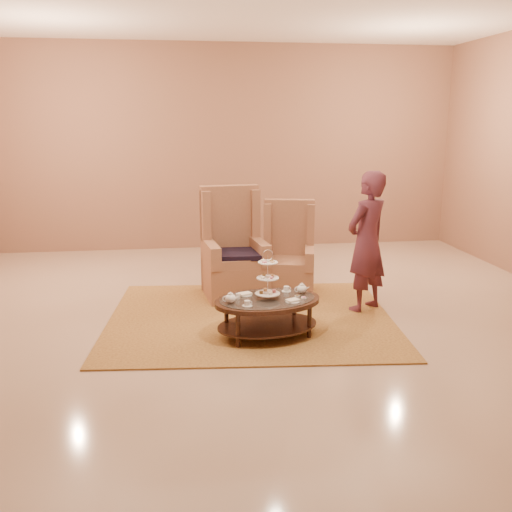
{
  "coord_description": "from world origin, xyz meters",
  "views": [
    {
      "loc": [
        -0.9,
        -6.02,
        2.24
      ],
      "look_at": [
        -0.04,
        0.2,
        0.73
      ],
      "focal_mm": 40.0,
      "sensor_mm": 36.0,
      "label": 1
    }
  ],
  "objects": [
    {
      "name": "person",
      "position": [
        1.28,
        0.27,
        0.83
      ],
      "size": [
        0.73,
        0.67,
        1.67
      ],
      "rotation": [
        0.0,
        0.0,
        3.74
      ],
      "color": "#562432",
      "rests_on": "ground"
    },
    {
      "name": "ceiling",
      "position": [
        0.0,
        0.0,
        0.0
      ],
      "size": [
        8.0,
        8.0,
        0.02
      ],
      "primitive_type": "cube",
      "color": "white",
      "rests_on": "ground"
    },
    {
      "name": "ground",
      "position": [
        0.0,
        0.0,
        0.0
      ],
      "size": [
        8.0,
        8.0,
        0.0
      ],
      "primitive_type": "plane",
      "color": "tan",
      "rests_on": "ground"
    },
    {
      "name": "tea_table",
      "position": [
        -0.01,
        -0.43,
        0.34
      ],
      "size": [
        1.26,
        0.98,
        0.94
      ],
      "rotation": [
        0.0,
        0.0,
        0.2
      ],
      "color": "black",
      "rests_on": "ground"
    },
    {
      "name": "armchair_left",
      "position": [
        -0.21,
        1.11,
        0.48
      ],
      "size": [
        0.84,
        0.87,
        1.41
      ],
      "rotation": [
        0.0,
        0.0,
        0.12
      ],
      "color": "#9A6548",
      "rests_on": "ground"
    },
    {
      "name": "wall_back",
      "position": [
        0.0,
        4.0,
        1.75
      ],
      "size": [
        8.0,
        0.04,
        3.5
      ],
      "primitive_type": "cube",
      "color": "#92664F",
      "rests_on": "ground"
    },
    {
      "name": "rug",
      "position": [
        -0.11,
        0.15,
        0.01
      ],
      "size": [
        3.45,
        2.96,
        0.02
      ],
      "rotation": [
        0.0,
        0.0,
        -0.09
      ],
      "color": "#AE853D",
      "rests_on": "ground"
    },
    {
      "name": "armchair_right",
      "position": [
        0.51,
        1.07,
        0.41
      ],
      "size": [
        0.79,
        0.81,
        1.22
      ],
      "rotation": [
        0.0,
        0.0,
        -0.23
      ],
      "color": "#9A6548",
      "rests_on": "ground"
    }
  ]
}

